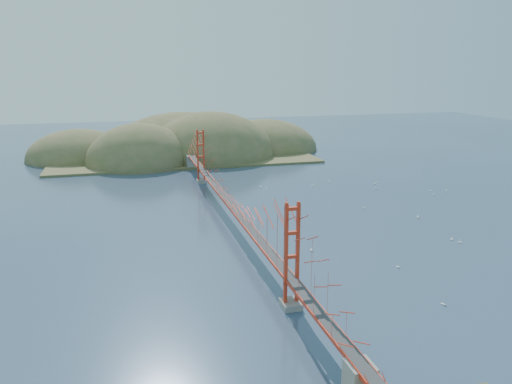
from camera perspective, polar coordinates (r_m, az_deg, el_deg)
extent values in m
plane|color=#2F445F|center=(81.70, -2.90, -3.61)|extent=(320.00, 320.00, 0.00)
cube|color=gray|center=(54.76, 3.99, -12.67)|extent=(2.00, 2.40, 0.70)
cube|color=gray|center=(110.07, -6.25, 1.24)|extent=(2.00, 2.40, 0.70)
cube|color=red|center=(80.74, -2.93, -1.39)|extent=(1.40, 92.00, 0.16)
cube|color=red|center=(80.79, -2.93, -1.52)|extent=(1.33, 92.00, 0.24)
cube|color=#38383A|center=(80.71, -2.94, -1.32)|extent=(1.19, 92.00, 0.03)
cube|color=gray|center=(41.48, 11.74, -20.60)|extent=(2.00, 2.20, 3.30)
cube|color=gray|center=(125.30, -7.43, 3.43)|extent=(2.20, 2.60, 3.30)
cube|color=olive|center=(143.12, -8.41, 4.19)|extent=(70.00, 40.00, 0.60)
ellipsoid|color=olive|center=(134.43, -13.08, 3.20)|extent=(28.00, 28.00, 21.00)
ellipsoid|color=olive|center=(142.35, -5.10, 4.13)|extent=(36.00, 36.00, 25.00)
ellipsoid|color=olive|center=(154.06, 0.99, 4.97)|extent=(32.00, 32.00, 18.00)
ellipsoid|color=olive|center=(146.63, -19.54, 3.66)|extent=(28.00, 28.00, 16.00)
ellipsoid|color=olive|center=(157.10, -8.31, 5.00)|extent=(44.00, 44.00, 22.00)
cube|color=white|center=(111.10, 13.41, 0.90)|extent=(0.60, 0.37, 0.10)
cylinder|color=white|center=(111.03, 13.42, 1.06)|extent=(0.02, 0.02, 0.63)
cube|color=white|center=(111.92, 8.32, 1.25)|extent=(0.33, 0.58, 0.10)
cylinder|color=white|center=(111.86, 8.32, 1.39)|extent=(0.02, 0.02, 0.60)
cube|color=white|center=(105.51, 19.66, -0.26)|extent=(0.19, 0.56, 0.10)
cylinder|color=white|center=(105.44, 19.67, -0.10)|extent=(0.02, 0.02, 0.61)
cube|color=white|center=(104.38, 1.15, 0.44)|extent=(0.53, 0.34, 0.09)
cylinder|color=white|center=(104.31, 1.15, 0.58)|extent=(0.01, 0.01, 0.55)
cube|color=white|center=(78.80, 22.27, -5.35)|extent=(0.64, 0.48, 0.11)
cylinder|color=white|center=(78.69, 22.30, -5.12)|extent=(0.02, 0.02, 0.67)
cube|color=white|center=(70.49, 6.37, -6.61)|extent=(0.38, 0.65, 0.11)
cylinder|color=white|center=(70.37, 6.38, -6.36)|extent=(0.02, 0.02, 0.68)
cube|color=white|center=(89.07, 17.99, -2.74)|extent=(0.56, 0.55, 0.11)
cylinder|color=white|center=(88.98, 18.01, -2.55)|extent=(0.02, 0.02, 0.64)
cube|color=white|center=(108.42, 19.32, 0.14)|extent=(0.48, 0.42, 0.09)
cylinder|color=white|center=(108.36, 19.33, 0.28)|extent=(0.01, 0.01, 0.53)
cube|color=white|center=(79.66, 21.45, -5.06)|extent=(0.62, 0.40, 0.11)
cylinder|color=white|center=(79.56, 21.47, -4.84)|extent=(0.02, 0.02, 0.64)
cube|color=white|center=(106.86, 13.50, 0.37)|extent=(0.60, 0.39, 0.10)
cylinder|color=white|center=(106.79, 13.51, 0.53)|extent=(0.02, 0.02, 0.63)
cube|color=white|center=(67.03, 15.93, -8.25)|extent=(0.44, 0.53, 0.10)
cylinder|color=white|center=(66.92, 15.95, -8.02)|extent=(0.02, 0.02, 0.58)
cube|color=white|center=(105.35, 0.52, 0.58)|extent=(0.65, 0.46, 0.11)
cylinder|color=white|center=(105.27, 0.52, 0.76)|extent=(0.02, 0.02, 0.68)
cube|color=white|center=(109.08, 20.92, 0.09)|extent=(0.57, 0.54, 0.11)
cylinder|color=white|center=(109.01, 20.94, 0.25)|extent=(0.02, 0.02, 0.65)
cube|color=white|center=(92.16, 12.21, -1.79)|extent=(0.29, 0.58, 0.10)
cylinder|color=white|center=(92.08, 12.22, -1.61)|extent=(0.02, 0.02, 0.61)
cube|color=white|center=(107.14, 6.47, 0.72)|extent=(0.61, 0.37, 0.11)
cylinder|color=white|center=(107.07, 6.48, 0.88)|extent=(0.02, 0.02, 0.63)
cube|color=white|center=(112.12, 13.59, 1.02)|extent=(0.62, 0.30, 0.11)
cylinder|color=white|center=(112.04, 13.60, 1.18)|extent=(0.02, 0.02, 0.65)
cube|color=white|center=(58.85, 20.62, -11.92)|extent=(0.40, 0.59, 0.10)
cylinder|color=white|center=(58.72, 20.65, -11.65)|extent=(0.02, 0.02, 0.61)
cube|color=white|center=(122.70, 10.49, 2.31)|extent=(0.37, 0.56, 0.10)
cylinder|color=white|center=(122.64, 10.50, 2.45)|extent=(0.02, 0.02, 0.58)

